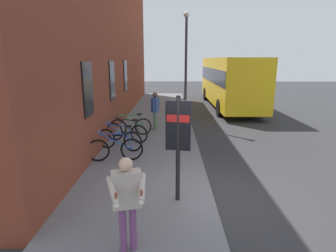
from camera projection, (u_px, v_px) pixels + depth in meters
name	position (u px, v px, depth m)	size (l,w,h in m)	color
ground	(215.00, 133.00, 12.67)	(60.00, 60.00, 0.00)	#2D2D30
sidewalk_pavement	(157.00, 122.00, 14.63)	(24.00, 3.50, 0.12)	slate
station_facade	(117.00, 25.00, 14.47)	(22.00, 0.65, 9.99)	brown
bicycle_mid_rack	(115.00, 149.00, 8.81)	(0.48, 1.76, 0.97)	black
bicycle_nearest_sign	(120.00, 139.00, 9.88)	(0.71, 1.69, 0.97)	black
bicycle_by_door	(127.00, 132.00, 10.84)	(0.69, 1.70, 0.97)	black
bicycle_beside_lamp	(131.00, 126.00, 11.77)	(0.52, 1.75, 0.97)	black
transit_info_sign	(178.00, 132.00, 6.07)	(0.19, 0.55, 2.40)	black
city_bus	(229.00, 79.00, 19.21)	(10.51, 2.67, 3.35)	yellow
pedestrian_by_facade	(155.00, 107.00, 12.62)	(0.63, 0.35, 1.71)	#4C724C
tourist_with_hotdogs	(127.00, 195.00, 4.49)	(0.65, 0.64, 1.66)	#723F72
street_lamp	(186.00, 59.00, 13.35)	(0.28, 0.28, 5.29)	#333338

